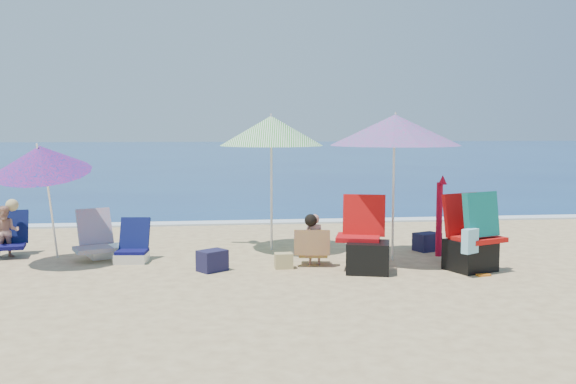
{
  "coord_description": "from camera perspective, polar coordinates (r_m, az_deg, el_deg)",
  "views": [
    {
      "loc": [
        -1.5,
        -8.95,
        2.11
      ],
      "look_at": [
        -0.3,
        1.0,
        1.1
      ],
      "focal_mm": 40.22,
      "sensor_mm": 36.0,
      "label": 1
    }
  ],
  "objects": [
    {
      "name": "umbrella_striped",
      "position": [
        10.96,
        -1.49,
        5.42
      ],
      "size": [
        1.97,
        1.97,
        2.34
      ],
      "color": "silver",
      "rests_on": "ground"
    },
    {
      "name": "sea",
      "position": [
        54.02,
        -5.29,
        3.44
      ],
      "size": [
        120.0,
        80.0,
        0.12
      ],
      "color": "navy",
      "rests_on": "ground"
    },
    {
      "name": "bag_navy_b",
      "position": [
        11.33,
        12.18,
        -4.33
      ],
      "size": [
        0.5,
        0.44,
        0.31
      ],
      "color": "#191835",
      "rests_on": "ground"
    },
    {
      "name": "bag_navy_a",
      "position": [
        9.6,
        -6.71,
        -6.04
      ],
      "size": [
        0.49,
        0.47,
        0.31
      ],
      "color": "#1C1A3A",
      "rests_on": "ground"
    },
    {
      "name": "foam",
      "position": [
        14.29,
        -0.78,
        -2.66
      ],
      "size": [
        120.0,
        0.5,
        0.04
      ],
      "color": "white",
      "rests_on": "ground"
    },
    {
      "name": "umbrella_blue",
      "position": [
        10.45,
        -20.98,
        2.72
      ],
      "size": [
        1.64,
        1.69,
        1.99
      ],
      "color": "white",
      "rests_on": "ground"
    },
    {
      "name": "camp_chair_right",
      "position": [
        9.87,
        15.93,
        -4.28
      ],
      "size": [
        0.89,
        0.96,
        1.19
      ],
      "color": "red",
      "rests_on": "ground"
    },
    {
      "name": "umbrella_turquoise",
      "position": [
        10.24,
        9.44,
        5.42
      ],
      "size": [
        2.59,
        2.59,
        2.35
      ],
      "color": "silver",
      "rests_on": "ground"
    },
    {
      "name": "bag_black_b",
      "position": [
        10.51,
        14.43,
        -5.43
      ],
      "size": [
        0.29,
        0.22,
        0.21
      ],
      "color": "black",
      "rests_on": "ground"
    },
    {
      "name": "camp_chair_left",
      "position": [
        9.54,
        6.94,
        -5.03
      ],
      "size": [
        0.84,
        0.94,
        1.11
      ],
      "color": "#B40C10",
      "rests_on": "ground"
    },
    {
      "name": "chair_rainbow",
      "position": [
        10.93,
        -16.19,
        -4.5
      ],
      "size": [
        0.87,
        1.04,
        0.78
      ],
      "color": "#EB7453",
      "rests_on": "ground"
    },
    {
      "name": "bag_tan",
      "position": [
        9.72,
        -0.39,
        -6.1
      ],
      "size": [
        0.27,
        0.2,
        0.23
      ],
      "color": "tan",
      "rests_on": "ground"
    },
    {
      "name": "person_left",
      "position": [
        11.46,
        -23.57,
        -3.17
      ],
      "size": [
        0.58,
        0.76,
        0.94
      ],
      "color": "tan",
      "rests_on": "ground"
    },
    {
      "name": "person_center",
      "position": [
        9.89,
        2.24,
        -4.3
      ],
      "size": [
        0.57,
        0.52,
        0.79
      ],
      "color": "tan",
      "rests_on": "ground"
    },
    {
      "name": "chair_navy",
      "position": [
        10.48,
        -13.58,
        -5.04
      ],
      "size": [
        0.54,
        0.64,
        0.67
      ],
      "color": "#0C0C46",
      "rests_on": "ground"
    },
    {
      "name": "ground",
      "position": [
        9.32,
        2.59,
        -7.34
      ],
      "size": [
        120.0,
        120.0,
        0.0
      ],
      "color": "#D8BC84",
      "rests_on": "ground"
    },
    {
      "name": "orange_item",
      "position": [
        9.65,
        16.9,
        -7.04
      ],
      "size": [
        0.21,
        0.12,
        0.03
      ],
      "color": "orange",
      "rests_on": "ground"
    },
    {
      "name": "furled_umbrella",
      "position": [
        10.8,
        13.27,
        -1.71
      ],
      "size": [
        0.16,
        0.18,
        1.34
      ],
      "color": "#A50B26",
      "rests_on": "ground"
    }
  ]
}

